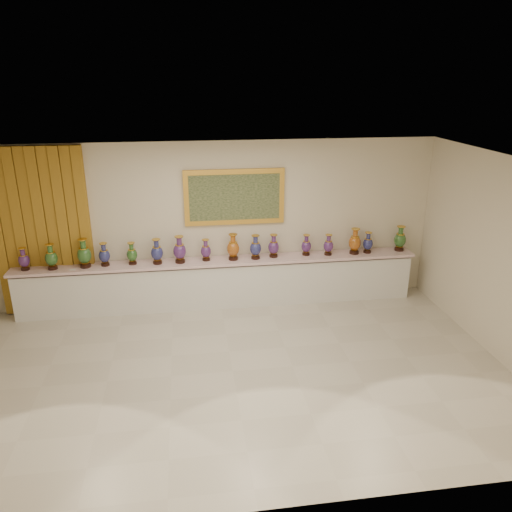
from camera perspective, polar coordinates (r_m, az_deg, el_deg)
The scene contains 20 objects.
ground at distance 7.46m, azimuth -2.68°, elevation -13.02°, with size 8.00×8.00×0.00m, color beige.
room at distance 9.23m, azimuth -20.06°, elevation 3.17°, with size 8.00×8.00×8.00m.
counter at distance 9.26m, azimuth -4.13°, elevation -3.10°, with size 7.28×0.48×0.90m.
vase_0 at distance 9.40m, azimuth -25.00°, elevation -0.43°, with size 0.22×0.22×0.40m.
vase_1 at distance 9.25m, azimuth -22.35°, elevation -0.21°, with size 0.21×0.21×0.45m.
vase_2 at distance 9.13m, azimuth -19.04°, elevation 0.15°, with size 0.25×0.25×0.51m.
vase_3 at distance 9.11m, azimuth -16.94°, elevation 0.05°, with size 0.20×0.20×0.42m.
vase_4 at distance 9.06m, azimuth -13.99°, elevation 0.17°, with size 0.22×0.22×0.40m.
vase_5 at distance 8.98m, azimuth -11.26°, elevation 0.38°, with size 0.26×0.26×0.46m.
vase_6 at distance 8.95m, azimuth -8.72°, elevation 0.59°, with size 0.25×0.25×0.49m.
vase_7 at distance 9.01m, azimuth -5.75°, elevation 0.57°, with size 0.24×0.24×0.40m.
vase_8 at distance 9.00m, azimuth -2.63°, elevation 0.90°, with size 0.28×0.28×0.48m.
vase_9 at distance 9.05m, azimuth -0.06°, elevation 0.90°, with size 0.26×0.26×0.45m.
vase_10 at distance 9.14m, azimuth 2.02°, elevation 1.05°, with size 0.21×0.21×0.43m.
vase_11 at distance 9.29m, azimuth 5.76°, elevation 1.15°, with size 0.21×0.21×0.39m.
vase_12 at distance 9.35m, azimuth 8.28°, elevation 1.17°, with size 0.19×0.19×0.39m.
vase_13 at distance 9.48m, azimuth 11.22°, elevation 1.53°, with size 0.23×0.23×0.49m.
vase_14 at distance 9.59m, azimuth 12.66°, elevation 1.40°, with size 0.20×0.20×0.40m.
vase_15 at distance 9.86m, azimuth 16.13°, elevation 1.81°, with size 0.28×0.28×0.48m.
label_card at distance 9.16m, azimuth -20.23°, elevation -1.48°, with size 0.10×0.06×0.00m, color white.
Camera 1 is at (-0.56, -6.23, 4.07)m, focal length 35.00 mm.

